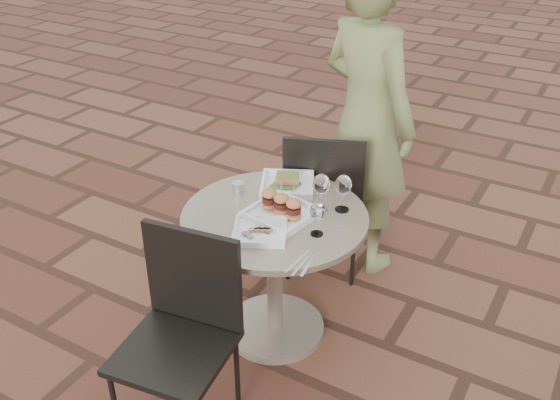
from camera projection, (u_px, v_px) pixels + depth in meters
The scene contains 13 objects.
ground at pixel (316, 319), 3.42m from camera, with size 60.00×60.00×0.00m, color brown.
cafe_table at pixel (275, 257), 3.10m from camera, with size 0.90×0.90×0.73m.
chair_far at pixel (324, 193), 3.52m from camera, with size 0.57×0.57×0.93m.
chair_near at pixel (183, 319), 2.60m from camera, with size 0.50×0.50×0.93m.
diner at pixel (367, 120), 3.51m from camera, with size 0.67×0.44×1.83m, color olive.
plate_salmon at pixel (287, 183), 3.21m from camera, with size 0.36×0.36×0.07m.
plate_sliders at pixel (281, 209), 2.95m from camera, with size 0.33×0.33×0.19m.
plate_tuna at pixel (260, 231), 2.83m from camera, with size 0.32×0.32×0.03m.
wine_glass_right at pixel (318, 212), 2.78m from camera, with size 0.07×0.07×0.17m.
wine_glass_mid at pixel (321, 185), 2.95m from camera, with size 0.08×0.08×0.19m.
wine_glass_far at pixel (343, 186), 2.95m from camera, with size 0.08×0.08×0.19m.
steel_ramekin at pixel (238, 187), 3.17m from camera, with size 0.06×0.06×0.05m, color silver.
cutlery_set at pixel (303, 263), 2.64m from camera, with size 0.09×0.21×0.00m, color silver, non-canonical shape.
Camera 1 is at (1.15, -2.37, 2.30)m, focal length 40.00 mm.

